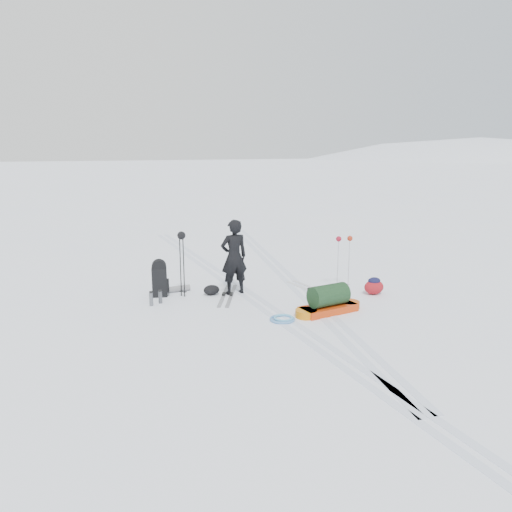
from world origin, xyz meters
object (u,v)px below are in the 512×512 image
object	(u,v)px
skier	(234,257)
pulk_sled	(328,302)
expedition_rucksack	(162,279)
ski_poles_black	(182,243)

from	to	relation	value
skier	pulk_sled	xyz separation A→B (m)	(1.39, -1.87, -0.62)
skier	pulk_sled	distance (m)	2.41
pulk_sled	expedition_rucksack	size ratio (longest dim) A/B	1.73
pulk_sled	ski_poles_black	bearing A→B (deg)	130.37
skier	pulk_sled	world-z (taller)	skier
pulk_sled	expedition_rucksack	bearing A→B (deg)	132.23
pulk_sled	ski_poles_black	world-z (taller)	ski_poles_black
skier	pulk_sled	bearing A→B (deg)	122.04
expedition_rucksack	skier	bearing A→B (deg)	-4.29
skier	expedition_rucksack	bearing A→B (deg)	-18.53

